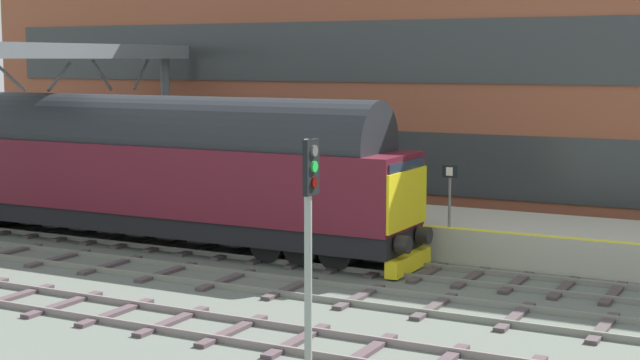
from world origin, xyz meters
name	(u,v)px	position (x,y,z in m)	size (l,w,h in m)	color
ground_plane	(347,265)	(0.00, 0.00, 0.00)	(140.00, 140.00, 0.00)	#596158
track_main	(347,264)	(0.00, 0.00, 0.05)	(2.50, 60.00, 0.15)	gray
track_adjacent_west	(290,287)	(-3.22, 0.00, 0.06)	(2.50, 60.00, 0.15)	gray
track_adjacent_far_west	(202,325)	(-7.13, 0.00, 0.06)	(2.50, 60.00, 0.15)	gray
station_platform	(397,228)	(3.60, 0.00, 0.50)	(4.00, 44.00, 1.01)	#ACAE9D
station_building	(407,57)	(10.19, 2.44, 5.86)	(5.41, 36.60, 11.72)	brown
diesel_locomotive	(127,164)	(0.00, 7.75, 2.49)	(2.74, 19.56, 4.68)	black
signal_post_mid	(309,227)	(-9.06, -3.70, 2.83)	(0.44, 0.22, 4.40)	gray
platform_number_sign	(450,186)	(1.84, -2.36, 2.20)	(0.10, 0.44, 1.79)	slate
overhead_footbridge	(10,59)	(-1.51, 11.08, 5.79)	(16.43, 2.00, 6.31)	slate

